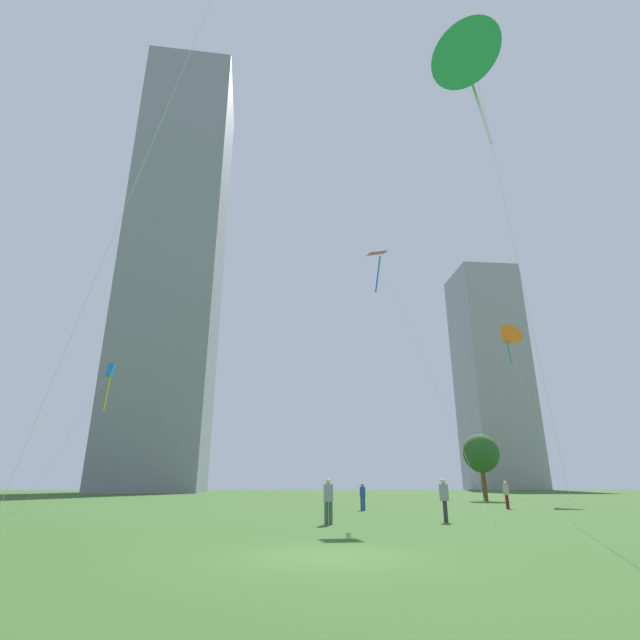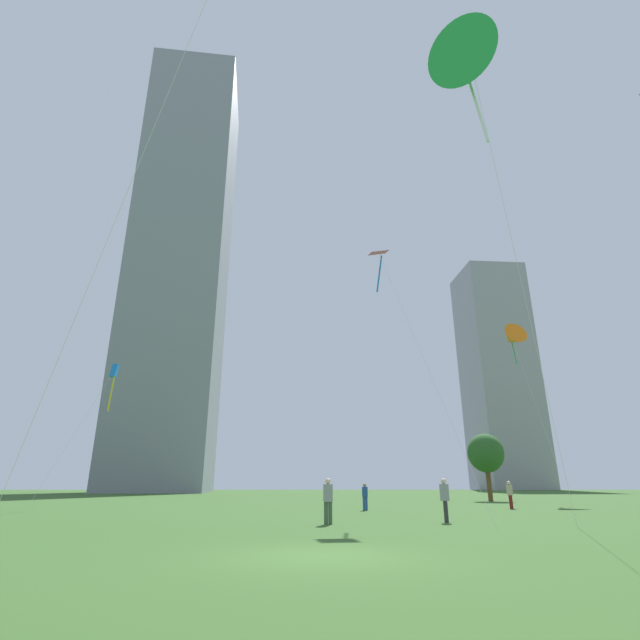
% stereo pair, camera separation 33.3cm
% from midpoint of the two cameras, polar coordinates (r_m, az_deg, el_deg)
% --- Properties ---
extents(ground, '(280.00, 280.00, 0.00)m').
position_cam_midpoint_polar(ground, '(12.59, -0.06, -26.55)').
color(ground, '#335623').
extents(person_standing_0, '(0.42, 0.42, 1.87)m').
position_cam_midpoint_polar(person_standing_0, '(23.71, 14.31, -19.91)').
color(person_standing_0, '#2D2D33').
rests_on(person_standing_0, ground).
extents(person_standing_2, '(0.37, 0.37, 1.67)m').
position_cam_midpoint_polar(person_standing_2, '(33.31, 4.85, -20.21)').
color(person_standing_2, '#1E478C').
rests_on(person_standing_2, ground).
extents(person_standing_3, '(0.41, 0.41, 1.84)m').
position_cam_midpoint_polar(person_standing_3, '(37.70, 21.25, -18.79)').
color(person_standing_3, maroon).
rests_on(person_standing_3, ground).
extents(person_standing_4, '(0.41, 0.41, 1.86)m').
position_cam_midpoint_polar(person_standing_4, '(21.82, 0.55, -20.58)').
color(person_standing_4, '#3F593F').
rests_on(person_standing_4, ground).
extents(kite_flying_1, '(3.22, 11.70, 17.78)m').
position_cam_midpoint_polar(kite_flying_1, '(54.29, 21.49, -2.07)').
color(kite_flying_1, silver).
rests_on(kite_flying_1, ground).
extents(kite_flying_2, '(6.44, 8.65, 18.05)m').
position_cam_midpoint_polar(kite_flying_2, '(21.02, 17.59, 27.22)').
color(kite_flying_2, silver).
rests_on(kite_flying_2, ground).
extents(kite_flying_3, '(3.64, 10.13, 16.82)m').
position_cam_midpoint_polar(kite_flying_3, '(32.43, 6.65, 7.60)').
color(kite_flying_3, silver).
rests_on(kite_flying_3, ground).
extents(kite_flying_4, '(3.46, 3.39, 10.74)m').
position_cam_midpoint_polar(kite_flying_4, '(41.26, -24.17, -5.89)').
color(kite_flying_4, silver).
rests_on(kite_flying_4, ground).
extents(park_tree_0, '(3.65, 3.65, 6.62)m').
position_cam_midpoint_polar(park_tree_0, '(53.92, 18.64, -14.99)').
color(park_tree_0, brown).
rests_on(park_tree_0, ground).
extents(distant_highrise_0, '(22.69, 26.78, 104.50)m').
position_cam_midpoint_polar(distant_highrise_0, '(118.97, -16.89, 6.94)').
color(distant_highrise_0, gray).
rests_on(distant_highrise_0, ground).
extents(distant_highrise_1, '(20.14, 20.53, 71.20)m').
position_cam_midpoint_polar(distant_highrise_1, '(165.31, 19.88, -6.14)').
color(distant_highrise_1, '#939399').
rests_on(distant_highrise_1, ground).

